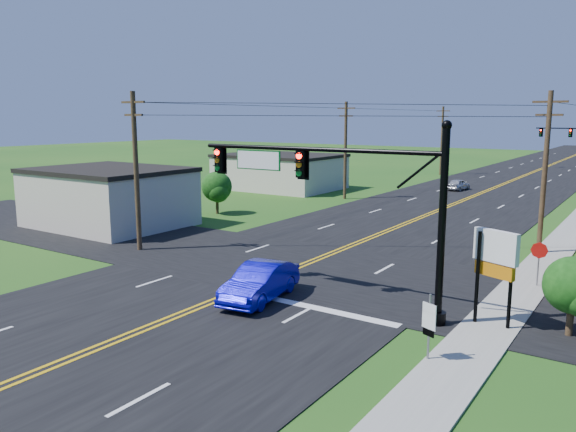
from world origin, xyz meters
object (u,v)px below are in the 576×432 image
Objects in this scene: signal_mast_main at (333,189)px; stop_sign at (539,255)px; route_sign at (429,322)px; blue_car at (260,283)px.

signal_mast_main reaches higher than stop_sign.
signal_mast_main is 5.16× the size of route_sign.
blue_car is at bearing -153.07° from signal_mast_main.
signal_mast_main is 5.00m from blue_car.
blue_car is 2.10× the size of route_sign.
blue_car is 12.57m from stop_sign.
route_sign is at bearing -21.87° from blue_car.
stop_sign reaches higher than blue_car.
signal_mast_main is 5.43× the size of stop_sign.
stop_sign is at bearing 105.98° from route_sign.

